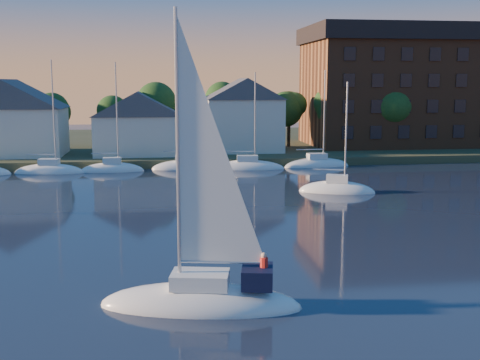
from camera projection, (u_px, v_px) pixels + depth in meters
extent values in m
plane|color=black|center=(252.00, 348.00, 23.43)|extent=(260.00, 260.00, 0.00)
cube|color=#343C23|center=(180.00, 147.00, 96.78)|extent=(160.00, 50.00, 2.00)
cube|color=brown|center=(187.00, 166.00, 74.29)|extent=(120.00, 3.00, 1.00)
cube|color=beige|center=(12.00, 132.00, 76.59)|extent=(13.00, 9.00, 6.00)
cube|color=beige|center=(139.00, 135.00, 77.82)|extent=(11.00, 8.00, 5.00)
cube|color=beige|center=(243.00, 125.00, 81.47)|extent=(10.00, 8.00, 7.00)
cube|color=brown|center=(409.00, 94.00, 90.15)|extent=(30.00, 16.00, 15.00)
cube|color=black|center=(412.00, 35.00, 88.75)|extent=(31.00, 17.00, 2.40)
cylinder|color=#3C2D1B|center=(51.00, 138.00, 82.21)|extent=(0.50, 0.50, 3.50)
sphere|color=#1A3D16|center=(50.00, 105.00, 81.50)|extent=(5.40, 5.40, 5.40)
cylinder|color=#3C2D1B|center=(111.00, 137.00, 83.27)|extent=(0.50, 0.50, 3.50)
sphere|color=#1A3D16|center=(110.00, 105.00, 82.56)|extent=(5.40, 5.40, 5.40)
cylinder|color=#3C2D1B|center=(169.00, 136.00, 84.34)|extent=(0.50, 0.50, 3.50)
sphere|color=#1A3D16|center=(168.00, 104.00, 83.62)|extent=(5.40, 5.40, 5.40)
cylinder|color=#3C2D1B|center=(225.00, 136.00, 85.40)|extent=(0.50, 0.50, 3.50)
sphere|color=#1A3D16|center=(225.00, 104.00, 84.69)|extent=(5.40, 5.40, 5.40)
cylinder|color=#3C2D1B|center=(281.00, 135.00, 86.46)|extent=(0.50, 0.50, 3.50)
sphere|color=#1A3D16|center=(281.00, 104.00, 85.75)|extent=(5.40, 5.40, 5.40)
cylinder|color=#3C2D1B|center=(335.00, 134.00, 87.53)|extent=(0.50, 0.50, 3.50)
sphere|color=#1A3D16|center=(335.00, 104.00, 86.81)|extent=(5.40, 5.40, 5.40)
cylinder|color=#3C2D1B|center=(387.00, 134.00, 88.59)|extent=(0.50, 0.50, 3.50)
sphere|color=#1A3D16|center=(388.00, 103.00, 87.87)|extent=(5.40, 5.40, 5.40)
cylinder|color=#3C2D1B|center=(438.00, 133.00, 89.65)|extent=(0.50, 0.50, 3.50)
sphere|color=#1A3D16|center=(440.00, 103.00, 88.94)|extent=(5.40, 5.40, 5.40)
ellipsoid|color=white|center=(49.00, 172.00, 69.23)|extent=(7.50, 2.40, 2.20)
cube|color=white|center=(49.00, 161.00, 69.02)|extent=(2.10, 1.32, 0.70)
cylinder|color=#A5A8AD|center=(54.00, 120.00, 68.37)|extent=(0.16, 0.16, 10.00)
cylinder|color=#A5A8AD|center=(41.00, 154.00, 68.77)|extent=(3.15, 0.12, 0.12)
ellipsoid|color=white|center=(120.00, 171.00, 70.29)|extent=(7.50, 2.40, 2.20)
cube|color=white|center=(120.00, 160.00, 70.08)|extent=(2.10, 1.32, 0.70)
cylinder|color=#A5A8AD|center=(125.00, 120.00, 69.43)|extent=(0.16, 0.16, 10.00)
cylinder|color=#A5A8AD|center=(112.00, 153.00, 69.83)|extent=(3.15, 0.12, 0.12)
ellipsoid|color=white|center=(188.00, 170.00, 71.35)|extent=(7.50, 2.40, 2.20)
cube|color=white|center=(188.00, 159.00, 71.14)|extent=(2.10, 1.32, 0.70)
cylinder|color=#A5A8AD|center=(194.00, 119.00, 70.50)|extent=(0.16, 0.16, 10.00)
cylinder|color=#A5A8AD|center=(181.00, 152.00, 70.90)|extent=(3.15, 0.12, 0.12)
ellipsoid|color=white|center=(255.00, 168.00, 72.42)|extent=(7.50, 2.40, 2.20)
cube|color=white|center=(255.00, 158.00, 72.21)|extent=(2.10, 1.32, 0.70)
cylinder|color=#A5A8AD|center=(261.00, 119.00, 71.56)|extent=(0.16, 0.16, 10.00)
cylinder|color=#A5A8AD|center=(248.00, 151.00, 71.96)|extent=(3.15, 0.12, 0.12)
ellipsoid|color=white|center=(319.00, 167.00, 73.48)|extent=(7.50, 2.40, 2.20)
cube|color=white|center=(320.00, 156.00, 73.27)|extent=(2.10, 1.32, 0.70)
cylinder|color=#A5A8AD|center=(326.00, 118.00, 72.62)|extent=(0.16, 0.16, 10.00)
cylinder|color=#A5A8AD|center=(313.00, 150.00, 73.02)|extent=(3.15, 0.12, 0.12)
ellipsoid|color=white|center=(200.00, 307.00, 27.73)|extent=(9.76, 4.75, 2.20)
cube|color=white|center=(200.00, 280.00, 27.53)|extent=(2.89, 2.13, 0.70)
cylinder|color=#A5A8AD|center=(178.00, 152.00, 26.63)|extent=(0.16, 0.16, 12.48)
cylinder|color=#A5A8AD|center=(222.00, 262.00, 27.33)|extent=(3.88, 0.87, 0.12)
cube|color=black|center=(257.00, 277.00, 27.35)|extent=(1.72, 2.04, 0.90)
ellipsoid|color=white|center=(337.00, 192.00, 56.63)|extent=(7.54, 4.56, 2.20)
cube|color=white|center=(337.00, 179.00, 56.42)|extent=(2.32, 1.89, 0.70)
cylinder|color=#A5A8AD|center=(346.00, 133.00, 55.59)|extent=(0.16, 0.16, 9.34)
cylinder|color=#A5A8AD|center=(329.00, 169.00, 56.43)|extent=(2.88, 1.06, 0.12)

